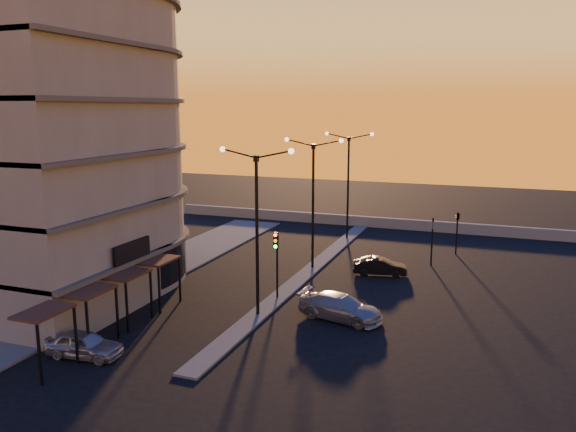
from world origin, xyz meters
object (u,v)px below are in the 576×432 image
at_px(streetlamp_mid, 313,193).
at_px(car_hatchback, 84,344).
at_px(traffic_light_main, 276,254).
at_px(car_wagon, 340,307).
at_px(car_sedan, 380,266).

height_order(streetlamp_mid, car_hatchback, streetlamp_mid).
xyz_separation_m(streetlamp_mid, traffic_light_main, (0.00, -7.13, -2.70)).
bearing_deg(car_wagon, streetlamp_mid, 38.73).
bearing_deg(streetlamp_mid, car_wagon, -63.06).
distance_m(traffic_light_main, car_wagon, 5.29).
bearing_deg(streetlamp_mid, traffic_light_main, -90.00).
distance_m(streetlamp_mid, car_wagon, 11.07).
relative_size(car_hatchback, car_wagon, 0.77).
distance_m(car_hatchback, car_sedan, 20.83).
relative_size(traffic_light_main, car_wagon, 0.88).
bearing_deg(car_hatchback, streetlamp_mid, -23.00).
height_order(streetlamp_mid, car_sedan, streetlamp_mid).
height_order(traffic_light_main, car_wagon, traffic_light_main).
relative_size(car_sedan, car_wagon, 0.77).
bearing_deg(car_sedan, traffic_light_main, 134.92).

